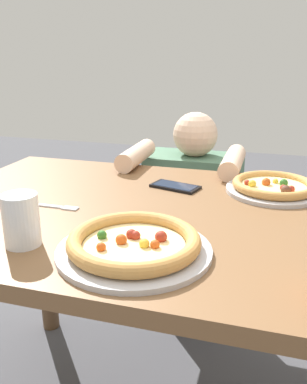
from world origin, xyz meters
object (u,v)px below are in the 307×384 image
(pizza_near, at_px, (134,244))
(fork, at_px, (48,206))
(water_cup_clear, at_px, (21,219))
(diner_seated, at_px, (192,229))
(pizza_far, at_px, (274,187))
(cell_phone, at_px, (175,186))

(pizza_near, bearing_deg, fork, 148.47)
(water_cup_clear, bearing_deg, fork, 107.23)
(water_cup_clear, distance_m, diner_seated, 1.05)
(pizza_far, xyz_separation_m, fork, (-0.60, -0.30, -0.02))
(fork, bearing_deg, cell_phone, 41.25)
(diner_seated, bearing_deg, cell_phone, -86.26)
(pizza_near, height_order, water_cup_clear, water_cup_clear)
(pizza_near, xyz_separation_m, diner_seated, (-0.05, 0.92, -0.36))
(cell_phone, bearing_deg, pizza_near, -87.30)
(water_cup_clear, distance_m, cell_phone, 0.54)
(water_cup_clear, relative_size, cell_phone, 0.72)
(cell_phone, bearing_deg, water_cup_clear, -115.03)
(pizza_far, relative_size, water_cup_clear, 2.42)
(pizza_far, relative_size, cell_phone, 1.74)
(pizza_near, height_order, diner_seated, diner_seated)
(water_cup_clear, xyz_separation_m, fork, (-0.07, 0.23, -0.06))
(pizza_near, relative_size, diner_seated, 0.36)
(pizza_near, xyz_separation_m, cell_phone, (-0.02, 0.46, -0.02))
(fork, bearing_deg, diner_seated, 69.58)
(pizza_far, distance_m, diner_seated, 0.64)
(diner_seated, bearing_deg, water_cup_clear, -101.80)
(pizza_far, bearing_deg, water_cup_clear, -134.79)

